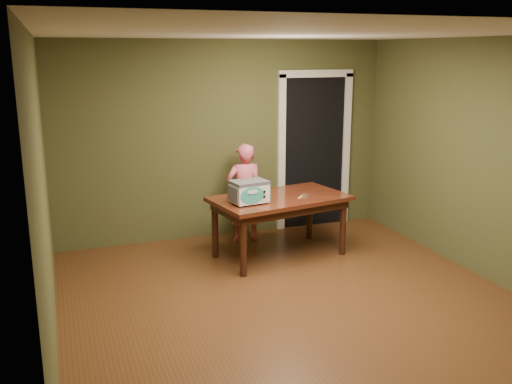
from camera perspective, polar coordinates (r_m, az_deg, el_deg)
floor at (r=5.71m, az=4.40°, el=-11.53°), size 5.00×5.00×0.00m
room_shell at (r=5.21m, az=4.75°, el=5.68°), size 4.52×5.02×2.61m
doorway at (r=8.34m, az=4.92°, el=4.27°), size 1.10×0.66×2.25m
dining_table at (r=6.87m, az=2.39°, el=-1.27°), size 1.74×1.18×0.75m
toy_oven at (r=6.51m, az=-0.69°, el=0.10°), size 0.46×0.35×0.26m
baking_pan at (r=6.88m, az=4.91°, el=-0.31°), size 0.10×0.10×0.02m
spatula at (r=6.84m, az=4.57°, el=-0.46°), size 0.15×0.14×0.01m
child at (r=7.42m, az=-1.17°, el=-0.09°), size 0.49×0.34×1.30m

